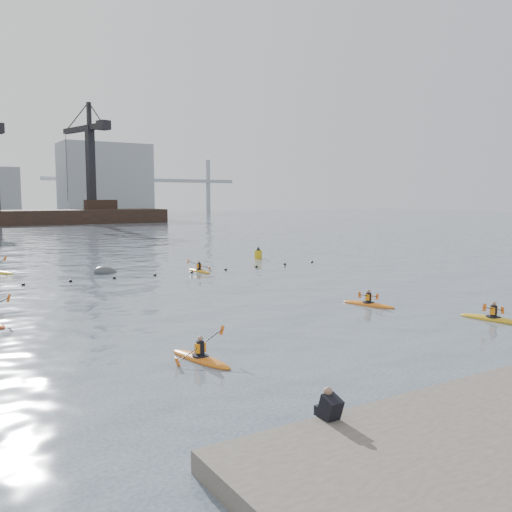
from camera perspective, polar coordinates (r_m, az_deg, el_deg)
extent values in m
plane|color=#384352|center=(21.28, 9.29, -9.60)|extent=(400.00, 400.00, 0.00)
cube|color=black|center=(13.46, 7.84, -15.56)|extent=(0.38, 0.60, 0.67)
cube|color=black|center=(13.68, 7.22, -15.91)|extent=(0.34, 0.40, 0.24)
sphere|color=#8C6651|center=(13.40, 7.58, -13.92)|extent=(0.21, 0.21, 0.21)
sphere|color=black|center=(38.93, -23.30, -2.80)|extent=(0.24, 0.24, 0.24)
sphere|color=black|center=(39.34, -18.94, -2.55)|extent=(0.24, 0.24, 0.24)
sphere|color=black|center=(39.94, -14.69, -2.29)|extent=(0.24, 0.24, 0.24)
sphere|color=black|center=(40.78, -10.60, -2.02)|extent=(0.24, 0.24, 0.24)
sphere|color=black|center=(41.92, -6.76, -1.74)|extent=(0.24, 0.24, 0.24)
sphere|color=black|center=(43.34, -3.22, -1.45)|extent=(0.24, 0.24, 0.24)
sphere|color=black|center=(44.97, 0.04, -1.16)|extent=(0.24, 0.24, 0.24)
sphere|color=black|center=(46.74, 3.06, -0.89)|extent=(0.24, 0.24, 0.24)
sphere|color=black|center=(48.57, 5.91, -0.65)|extent=(0.24, 0.24, 0.24)
cube|color=black|center=(130.34, -16.04, 5.22)|extent=(7.00, 3.00, 2.20)
cube|color=black|center=(129.98, -17.01, 8.90)|extent=(1.96, 1.96, 19.00)
cube|color=black|center=(132.95, -17.69, 12.66)|extent=(5.56, 16.73, 1.20)
cube|color=black|center=(125.67, -15.75, 13.12)|extent=(2.80, 3.08, 2.00)
cube|color=black|center=(131.16, -17.17, 14.14)|extent=(0.98, 0.98, 5.00)
cube|color=gray|center=(172.45, -15.57, 7.66)|extent=(26.00, 14.00, 22.00)
cube|color=gray|center=(197.75, -11.61, 7.83)|extent=(70.00, 2.00, 1.20)
cylinder|color=gray|center=(190.48, -18.72, 7.10)|extent=(1.60, 1.60, 20.00)
cylinder|color=gray|center=(207.69, -5.06, 7.29)|extent=(1.60, 1.60, 20.00)
ellipsoid|color=#CF6313|center=(19.65, -5.86, -10.77)|extent=(1.32, 3.23, 0.32)
cylinder|color=black|center=(19.61, -5.87, -10.41)|extent=(0.71, 0.71, 0.06)
cylinder|color=black|center=(19.53, -5.88, -9.63)|extent=(0.30, 0.30, 0.52)
cube|color=orange|center=(19.53, -5.88, -9.58)|extent=(0.40, 0.29, 0.34)
sphere|color=#8C6651|center=(19.44, -5.89, -8.65)|extent=(0.21, 0.21, 0.21)
cylinder|color=black|center=(19.50, -5.88, -9.35)|extent=(1.99, 0.48, 0.85)
cube|color=#D85914|center=(19.02, -8.29, -10.97)|extent=(0.20, 0.17, 0.33)
cube|color=#D85914|center=(20.03, -3.62, -7.80)|extent=(0.20, 0.17, 0.33)
ellipsoid|color=#C09216|center=(27.96, 23.70, -6.16)|extent=(1.29, 3.29, 0.32)
cylinder|color=black|center=(27.93, 23.71, -5.89)|extent=(0.72, 0.72, 0.06)
cylinder|color=black|center=(27.88, 23.74, -5.33)|extent=(0.30, 0.30, 0.52)
cube|color=orange|center=(27.87, 23.74, -5.29)|extent=(0.40, 0.29, 0.34)
sphere|color=#8C6651|center=(27.81, 23.77, -4.61)|extent=(0.21, 0.21, 0.21)
cylinder|color=black|center=(27.86, 23.74, -5.12)|extent=(2.14, 0.48, 0.50)
cube|color=#D85914|center=(26.89, 22.92, -5.02)|extent=(0.15, 0.16, 0.35)
cube|color=#D85914|center=(28.83, 24.52, -5.22)|extent=(0.15, 0.16, 0.35)
cube|color=#D85914|center=(28.31, -24.59, -4.04)|extent=(0.22, 0.21, 0.38)
ellipsoid|color=orange|center=(42.58, -6.01, -1.59)|extent=(0.90, 3.10, 0.31)
cylinder|color=black|center=(42.56, -6.01, -1.43)|extent=(0.63, 0.63, 0.06)
cylinder|color=black|center=(42.53, -6.02, -1.07)|extent=(0.29, 0.29, 0.50)
cube|color=orange|center=(42.52, -6.02, -1.05)|extent=(0.36, 0.24, 0.32)
sphere|color=#8C6651|center=(42.49, -6.02, -0.62)|extent=(0.20, 0.20, 0.20)
cylinder|color=black|center=(42.51, -6.02, -0.94)|extent=(1.97, 0.22, 0.78)
cube|color=#D85914|center=(41.98, -7.16, -0.57)|extent=(0.17, 0.15, 0.32)
cube|color=#D85914|center=(43.07, -4.90, -1.31)|extent=(0.17, 0.15, 0.32)
ellipsoid|color=orange|center=(29.77, 11.75, -5.04)|extent=(1.54, 3.10, 0.31)
cylinder|color=black|center=(29.74, 11.75, -4.81)|extent=(0.72, 0.72, 0.06)
cylinder|color=black|center=(29.69, 11.76, -4.30)|extent=(0.29, 0.29, 0.50)
cube|color=orange|center=(29.69, 11.77, -4.26)|extent=(0.39, 0.31, 0.33)
sphere|color=#8C6651|center=(29.64, 11.78, -3.66)|extent=(0.20, 0.20, 0.20)
cylinder|color=black|center=(29.68, 11.77, -4.12)|extent=(1.98, 0.68, 0.43)
cube|color=#D85914|center=(30.56, 12.63, -4.19)|extent=(0.15, 0.16, 0.33)
cube|color=#D85914|center=(28.80, 10.85, -4.03)|extent=(0.15, 0.16, 0.33)
cube|color=#D85914|center=(46.59, -24.89, -0.24)|extent=(0.25, 0.24, 0.35)
ellipsoid|color=#404345|center=(43.24, -15.52, -1.72)|extent=(2.34, 1.57, 1.39)
cylinder|color=#C78C13|center=(51.50, 0.23, 0.08)|extent=(0.72, 0.72, 0.92)
cone|color=black|center=(51.43, 0.23, 0.82)|extent=(0.45, 0.45, 0.36)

